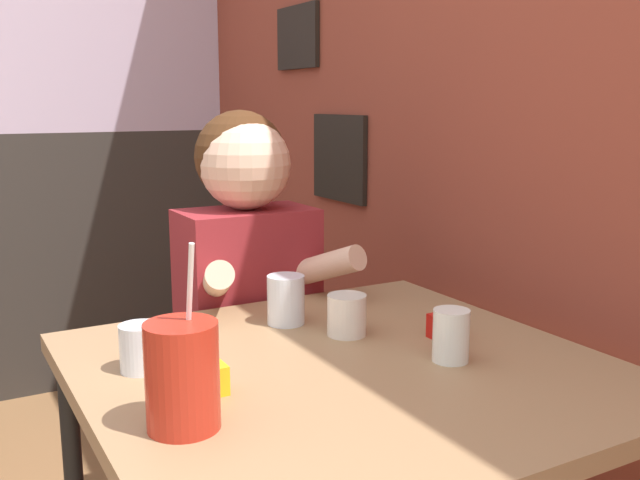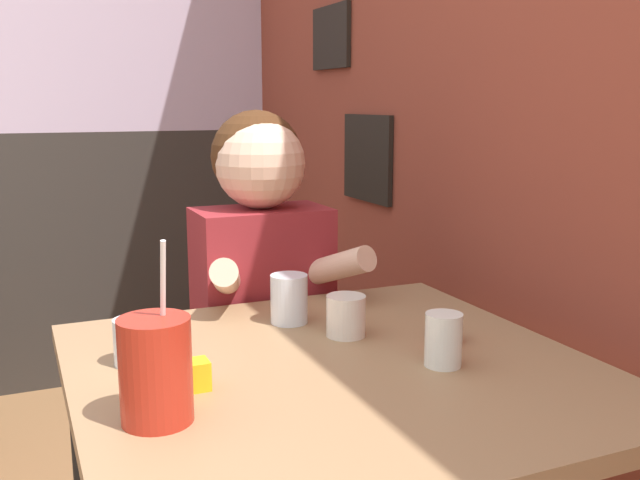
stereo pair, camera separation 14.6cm
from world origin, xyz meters
name	(u,v)px [view 1 (the left image)]	position (x,y,z in m)	size (l,w,h in m)	color
brick_wall_right	(372,60)	(1.39, 1.20, 1.35)	(0.08, 4.39, 2.70)	brown
main_table	(345,398)	(0.80, 0.38, 0.68)	(0.93, 0.92, 0.75)	#93704C
person_seated	(248,321)	(0.86, 0.96, 0.66)	(0.42, 0.42, 1.21)	maroon
cocktail_pitcher	(182,376)	(0.46, 0.28, 0.83)	(0.11, 0.11, 0.28)	#B22819
glass_near_pitcher	(286,300)	(0.82, 0.66, 0.80)	(0.08, 0.08, 0.11)	silver
glass_center	(451,335)	(0.99, 0.30, 0.80)	(0.07, 0.07, 0.10)	silver
glass_far_side	(347,315)	(0.90, 0.53, 0.79)	(0.08, 0.08, 0.09)	silver
glass_by_brick	(140,348)	(0.47, 0.53, 0.79)	(0.07, 0.07, 0.09)	silver
condiment_ketchup	(444,326)	(1.06, 0.41, 0.77)	(0.06, 0.04, 0.05)	#B7140F
condiment_mustard	(208,380)	(0.53, 0.37, 0.77)	(0.06, 0.04, 0.05)	yellow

